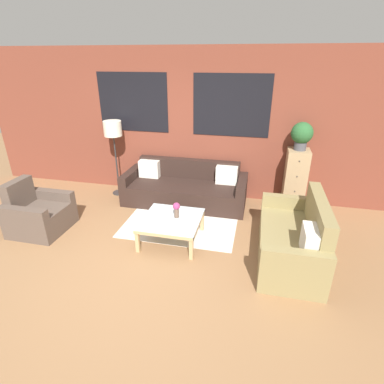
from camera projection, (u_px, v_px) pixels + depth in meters
name	position (u px, v px, depth m)	size (l,w,h in m)	color
ground_plane	(139.00, 260.00, 4.20)	(16.00, 16.00, 0.00)	#8E6642
wall_back_brick	(181.00, 125.00, 5.78)	(8.40, 0.09, 2.80)	brown
rug	(182.00, 221.00, 5.20)	(1.88, 1.49, 0.00)	silver
couch_dark	(185.00, 189.00, 5.78)	(2.32, 0.88, 0.78)	black
settee_vintage	(294.00, 240.00, 4.11)	(0.80, 1.63, 0.92)	olive
armchair_corner	(39.00, 214.00, 4.84)	(0.80, 0.82, 0.84)	brown
coffee_table	(172.00, 222.00, 4.53)	(0.87, 0.87, 0.38)	silver
floor_lamp	(113.00, 132.00, 5.75)	(0.34, 0.34, 1.50)	#2D2D2D
drawer_cabinet	(295.00, 180.00, 5.44)	(0.38, 0.42, 1.13)	tan
potted_plant	(302.00, 134.00, 5.09)	(0.37, 0.37, 0.48)	#47474C
flower_vase	(176.00, 209.00, 4.49)	(0.11, 0.11, 0.24)	brown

